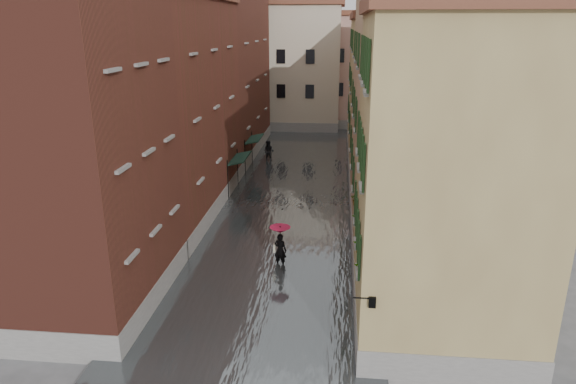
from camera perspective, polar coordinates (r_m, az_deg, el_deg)
The scene contains 16 objects.
ground at distance 23.26m, azimuth -2.81°, elevation -10.49°, with size 120.00×120.00×0.00m, color #4F4F51.
floodwater at distance 35.11m, azimuth 0.31°, elevation -0.18°, with size 10.00×60.00×0.20m, color #4F5457.
building_left_near at distance 21.34m, azimuth -22.92°, elevation 4.14°, with size 6.00×8.00×13.00m, color brown.
building_left_mid at distance 31.28m, azimuth -13.42°, elevation 8.67°, with size 6.00×14.00×12.50m, color #58231B.
building_left_far at distance 45.52m, azimuth -7.33°, elevation 12.80°, with size 6.00×16.00×14.00m, color brown.
building_right_near at distance 19.34m, azimuth 16.97°, elevation 1.15°, with size 6.00×8.00×11.50m, color #92794B.
building_right_mid at distance 29.79m, azimuth 13.26°, elevation 8.71°, with size 6.00×14.00×13.00m, color tan.
building_right_far at distance 44.66m, azimuth 10.86°, elevation 10.91°, with size 6.00×16.00×11.50m, color #92794B.
building_end_cream at distance 58.68m, azimuth -0.28°, elevation 13.63°, with size 12.00×9.00×13.00m, color #C3B79B.
building_end_pink at distance 60.46m, azimuth 8.67°, elevation 13.08°, with size 10.00×9.00×12.00m, color tan.
awning_near at distance 34.81m, azimuth -5.43°, elevation 3.66°, with size 1.09×3.28×2.80m.
awning_far at distance 40.68m, azimuth -3.78°, elevation 5.82°, with size 1.09×3.24×2.80m.
wall_lantern at distance 16.38m, azimuth 9.27°, elevation -11.89°, with size 0.71×0.22×0.35m.
window_planters at distance 20.93m, azimuth 8.00°, elevation -3.42°, with size 0.59×8.10×0.84m.
pedestrian_main at distance 24.48m, azimuth -0.88°, elevation -5.62°, with size 1.02×1.02×2.06m.
pedestrian_far at distance 43.32m, azimuth -2.15°, elevation 4.51°, with size 0.91×0.71×1.86m, color black.
Camera 1 is at (3.17, -20.17, 11.15)m, focal length 32.00 mm.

